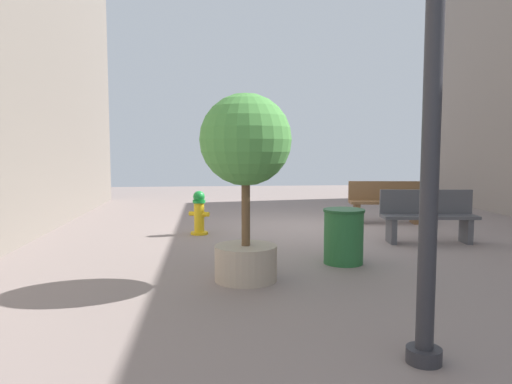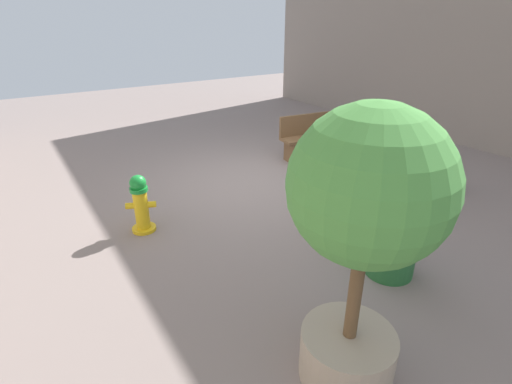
{
  "view_description": "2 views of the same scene",
  "coord_description": "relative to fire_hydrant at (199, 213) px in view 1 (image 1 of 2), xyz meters",
  "views": [
    {
      "loc": [
        2.18,
        9.98,
        1.69
      ],
      "look_at": [
        1.27,
        1.14,
        0.88
      ],
      "focal_mm": 33.28,
      "sensor_mm": 36.0,
      "label": 1
    },
    {
      "loc": [
        3.67,
        5.57,
        2.87
      ],
      "look_at": [
        0.95,
        1.45,
        0.59
      ],
      "focal_mm": 26.9,
      "sensor_mm": 36.0,
      "label": 2
    }
  ],
  "objects": [
    {
      "name": "bench_near",
      "position": [
        -4.22,
        -1.06,
        0.06
      ],
      "size": [
        1.68,
        0.65,
        0.95
      ],
      "color": "brown",
      "rests_on": "ground_plane"
    },
    {
      "name": "trash_bin",
      "position": [
        -2.16,
        2.65,
        -0.03
      ],
      "size": [
        0.61,
        0.61,
        0.81
      ],
      "color": "#266633",
      "rests_on": "ground_plane"
    },
    {
      "name": "planter_tree",
      "position": [
        -0.65,
        3.41,
        1.12
      ],
      "size": [
        1.16,
        1.16,
        2.39
      ],
      "color": "tan",
      "rests_on": "ground_plane"
    },
    {
      "name": "fire_hydrant",
      "position": [
        0.0,
        0.0,
        0.0
      ],
      "size": [
        0.42,
        0.4,
        0.87
      ],
      "color": "gold",
      "rests_on": "ground_plane"
    },
    {
      "name": "bench_far",
      "position": [
        -4.13,
        1.25,
        0.06
      ],
      "size": [
        1.72,
        0.62,
        0.95
      ],
      "color": "#4C4C51",
      "rests_on": "ground_plane"
    },
    {
      "name": "ground_plane",
      "position": [
        -2.35,
        -0.59,
        -0.43
      ],
      "size": [
        23.4,
        23.4,
        0.0
      ],
      "primitive_type": "plane",
      "color": "gray"
    },
    {
      "name": "street_lamp",
      "position": [
        -1.86,
        5.92,
        2.13
      ],
      "size": [
        0.36,
        0.36,
        4.16
      ],
      "color": "#2D2D33",
      "rests_on": "ground_plane"
    }
  ]
}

